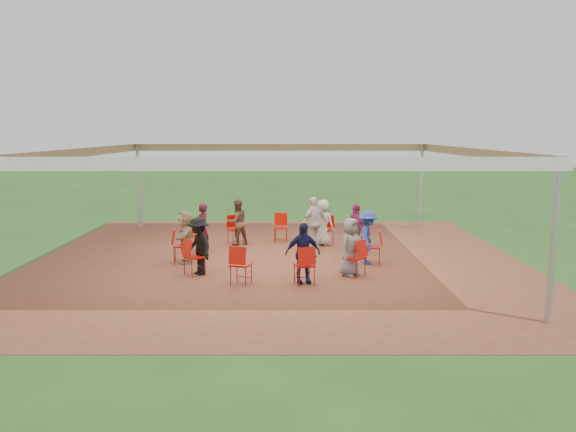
{
  "coord_description": "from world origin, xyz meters",
  "views": [
    {
      "loc": [
        0.29,
        -14.76,
        3.42
      ],
      "look_at": [
        0.29,
        0.3,
        1.16
      ],
      "focal_mm": 35.0,
      "sensor_mm": 36.0,
      "label": 1
    }
  ],
  "objects_px": {
    "chair_2": "(325,230)",
    "chair_1": "(359,237)",
    "person_seated_0": "(368,237)",
    "person_seated_2": "(323,223)",
    "person_seated_8": "(351,247)",
    "chair_3": "(281,228)",
    "cable_coil": "(312,256)",
    "person_seated_6": "(199,246)",
    "chair_0": "(373,247)",
    "chair_7": "(195,257)",
    "person_seated_1": "(356,228)",
    "person_seated_4": "(202,228)",
    "chair_6": "(181,246)",
    "chair_10": "(355,258)",
    "person_seated_5": "(186,236)",
    "chair_9": "(304,265)",
    "standing_person": "(314,223)",
    "chair_8": "(241,265)",
    "laptop": "(362,239)",
    "person_seated_3": "(237,222)",
    "chair_5": "(199,236)",
    "chair_4": "(236,230)",
    "person_seated_7": "(303,253)"
  },
  "relations": [
    {
      "from": "chair_3",
      "to": "chair_7",
      "type": "bearing_deg",
      "value": 65.45
    },
    {
      "from": "chair_2",
      "to": "chair_9",
      "type": "xyz_separation_m",
      "value": [
        -0.76,
        -4.55,
        0.0
      ]
    },
    {
      "from": "chair_0",
      "to": "chair_6",
      "type": "distance_m",
      "value": 5.02
    },
    {
      "from": "cable_coil",
      "to": "person_seated_0",
      "type": "bearing_deg",
      "value": -29.2
    },
    {
      "from": "chair_8",
      "to": "person_seated_4",
      "type": "distance_m",
      "value": 3.75
    },
    {
      "from": "person_seated_0",
      "to": "laptop",
      "type": "height_order",
      "value": "person_seated_0"
    },
    {
      "from": "person_seated_5",
      "to": "laptop",
      "type": "height_order",
      "value": "person_seated_5"
    },
    {
      "from": "chair_9",
      "to": "person_seated_3",
      "type": "relative_size",
      "value": 0.64
    },
    {
      "from": "chair_2",
      "to": "chair_1",
      "type": "bearing_deg",
      "value": 163.64
    },
    {
      "from": "person_seated_1",
      "to": "chair_4",
      "type": "bearing_deg",
      "value": 47.89
    },
    {
      "from": "chair_8",
      "to": "person_seated_8",
      "type": "xyz_separation_m",
      "value": [
        2.56,
        0.79,
        0.26
      ]
    },
    {
      "from": "chair_2",
      "to": "chair_6",
      "type": "distance_m",
      "value": 4.61
    },
    {
      "from": "chair_8",
      "to": "person_seated_5",
      "type": "bearing_deg",
      "value": 145.11
    },
    {
      "from": "standing_person",
      "to": "laptop",
      "type": "height_order",
      "value": "standing_person"
    },
    {
      "from": "person_seated_1",
      "to": "cable_coil",
      "type": "distance_m",
      "value": 1.54
    },
    {
      "from": "chair_8",
      "to": "person_seated_3",
      "type": "relative_size",
      "value": 0.64
    },
    {
      "from": "chair_0",
      "to": "chair_8",
      "type": "distance_m",
      "value": 3.83
    },
    {
      "from": "chair_8",
      "to": "laptop",
      "type": "xyz_separation_m",
      "value": [
        2.99,
        2.04,
        0.21
      ]
    },
    {
      "from": "chair_2",
      "to": "person_seated_6",
      "type": "relative_size",
      "value": 0.64
    },
    {
      "from": "person_seated_1",
      "to": "person_seated_5",
      "type": "distance_m",
      "value": 4.78
    },
    {
      "from": "person_seated_1",
      "to": "person_seated_3",
      "type": "xyz_separation_m",
      "value": [
        -3.48,
        1.11,
        0.0
      ]
    },
    {
      "from": "person_seated_3",
      "to": "chair_0",
      "type": "bearing_deg",
      "value": 115.18
    },
    {
      "from": "chair_9",
      "to": "person_seated_4",
      "type": "height_order",
      "value": "person_seated_4"
    },
    {
      "from": "person_seated_1",
      "to": "person_seated_4",
      "type": "bearing_deg",
      "value": 65.45
    },
    {
      "from": "person_seated_1",
      "to": "chair_6",
      "type": "bearing_deg",
      "value": 81.62
    },
    {
      "from": "chair_1",
      "to": "person_seated_2",
      "type": "height_order",
      "value": "person_seated_2"
    },
    {
      "from": "person_seated_0",
      "to": "cable_coil",
      "type": "relative_size",
      "value": 4.0
    },
    {
      "from": "person_seated_7",
      "to": "chair_1",
      "type": "bearing_deg",
      "value": 47.89
    },
    {
      "from": "chair_1",
      "to": "person_seated_4",
      "type": "relative_size",
      "value": 0.64
    },
    {
      "from": "chair_5",
      "to": "chair_8",
      "type": "xyz_separation_m",
      "value": [
        1.51,
        -3.52,
        0.0
      ]
    },
    {
      "from": "chair_0",
      "to": "person_seated_4",
      "type": "relative_size",
      "value": 0.64
    },
    {
      "from": "chair_4",
      "to": "laptop",
      "type": "distance_m",
      "value": 4.36
    },
    {
      "from": "chair_3",
      "to": "chair_1",
      "type": "bearing_deg",
      "value": 147.27
    },
    {
      "from": "chair_10",
      "to": "person_seated_5",
      "type": "distance_m",
      "value": 4.51
    },
    {
      "from": "chair_0",
      "to": "chair_3",
      "type": "bearing_deg",
      "value": 49.09
    },
    {
      "from": "chair_3",
      "to": "chair_10",
      "type": "xyz_separation_m",
      "value": [
        1.82,
        -4.24,
        0.0
      ]
    },
    {
      "from": "person_seated_0",
      "to": "person_seated_2",
      "type": "xyz_separation_m",
      "value": [
        -1.03,
        2.4,
        0.0
      ]
    },
    {
      "from": "chair_6",
      "to": "chair_8",
      "type": "xyz_separation_m",
      "value": [
        1.74,
        -2.11,
        0.0
      ]
    },
    {
      "from": "person_seated_2",
      "to": "person_seated_3",
      "type": "bearing_deg",
      "value": 32.73
    },
    {
      "from": "chair_9",
      "to": "standing_person",
      "type": "distance_m",
      "value": 4.0
    },
    {
      "from": "chair_9",
      "to": "person_seated_2",
      "type": "distance_m",
      "value": 4.51
    },
    {
      "from": "chair_4",
      "to": "person_seated_4",
      "type": "distance_m",
      "value": 1.42
    },
    {
      "from": "chair_1",
      "to": "person_seated_8",
      "type": "relative_size",
      "value": 0.64
    },
    {
      "from": "chair_4",
      "to": "standing_person",
      "type": "bearing_deg",
      "value": 133.46
    },
    {
      "from": "chair_3",
      "to": "person_seated_8",
      "type": "bearing_deg",
      "value": 113.91
    },
    {
      "from": "chair_3",
      "to": "person_seated_0",
      "type": "xyz_separation_m",
      "value": [
        2.32,
        -2.93,
        0.26
      ]
    },
    {
      "from": "chair_3",
      "to": "chair_6",
      "type": "distance_m",
      "value": 3.83
    },
    {
      "from": "chair_1",
      "to": "person_seated_7",
      "type": "xyz_separation_m",
      "value": [
        -1.71,
        -3.33,
        0.26
      ]
    },
    {
      "from": "cable_coil",
      "to": "person_seated_6",
      "type": "bearing_deg",
      "value": -145.55
    },
    {
      "from": "person_seated_0",
      "to": "person_seated_2",
      "type": "bearing_deg",
      "value": 32.73
    }
  ]
}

